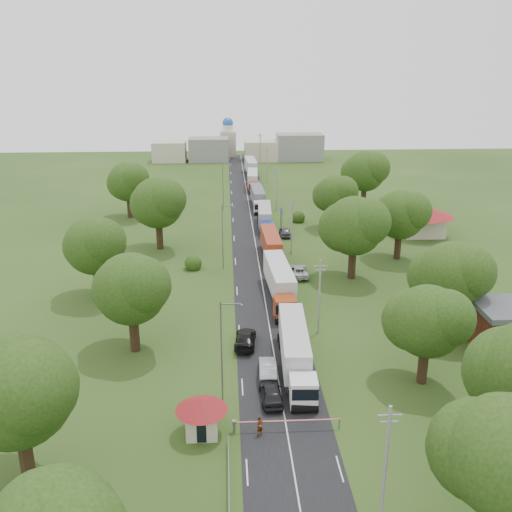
{
  "coord_description": "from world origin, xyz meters",
  "views": [
    {
      "loc": [
        -4.81,
        -65.85,
        30.16
      ],
      "look_at": [
        -0.69,
        11.83,
        3.0
      ],
      "focal_mm": 40.0,
      "sensor_mm": 36.0,
      "label": 1
    }
  ],
  "objects": [
    {
      "name": "car_lane_front",
      "position": [
        -1.0,
        -20.42,
        0.83
      ],
      "size": [
        2.17,
        4.94,
        1.66
      ],
      "primitive_type": "imported",
      "rotation": [
        0.0,
        0.0,
        3.18
      ],
      "color": "black",
      "rests_on": "ground"
    },
    {
      "name": "road",
      "position": [
        0.0,
        20.0,
        0.0
      ],
      "size": [
        8.0,
        200.0,
        0.04
      ],
      "primitive_type": "cube",
      "color": "black",
      "rests_on": "ground"
    },
    {
      "name": "ground",
      "position": [
        0.0,
        0.0,
        0.0
      ],
      "size": [
        260.0,
        260.0,
        0.0
      ],
      "primitive_type": "plane",
      "color": "#294216",
      "rests_on": "ground"
    },
    {
      "name": "tree_9",
      "position": [
        -20.01,
        -29.83,
        7.85
      ],
      "size": [
        9.6,
        9.6,
        12.05
      ],
      "color": "#382616",
      "rests_on": "ground"
    },
    {
      "name": "tree_0",
      "position": [
        11.99,
        -37.84,
        7.22
      ],
      "size": [
        8.8,
        8.8,
        11.07
      ],
      "color": "#382616",
      "rests_on": "ground"
    },
    {
      "name": "pole_2",
      "position": [
        5.5,
        21.0,
        4.68
      ],
      "size": [
        1.6,
        0.24,
        9.0
      ],
      "color": "gray",
      "rests_on": "ground"
    },
    {
      "name": "tree_10",
      "position": [
        -15.01,
        -9.84,
        7.22
      ],
      "size": [
        8.8,
        8.8,
        11.07
      ],
      "color": "#382616",
      "rests_on": "ground"
    },
    {
      "name": "boom_barrier",
      "position": [
        -1.36,
        -25.0,
        0.89
      ],
      "size": [
        9.22,
        0.35,
        1.18
      ],
      "color": "slate",
      "rests_on": "ground"
    },
    {
      "name": "tree_12",
      "position": [
        -16.01,
        25.17,
        7.85
      ],
      "size": [
        9.6,
        9.6,
        12.05
      ],
      "color": "#382616",
      "rests_on": "ground"
    },
    {
      "name": "tree_6",
      "position": [
        14.99,
        35.14,
        6.6
      ],
      "size": [
        8.0,
        8.0,
        10.1
      ],
      "color": "#382616",
      "rests_on": "ground"
    },
    {
      "name": "pole_0",
      "position": [
        5.5,
        -35.0,
        4.68
      ],
      "size": [
        1.6,
        0.24,
        9.0
      ],
      "color": "gray",
      "rests_on": "ground"
    },
    {
      "name": "truck_2",
      "position": [
        2.1,
        18.96,
        2.06
      ],
      "size": [
        2.73,
        14.01,
        3.88
      ],
      "color": "#C37816",
      "rests_on": "ground"
    },
    {
      "name": "guard_booth",
      "position": [
        -7.2,
        -25.0,
        2.16
      ],
      "size": [
        4.4,
        4.4,
        3.45
      ],
      "color": "beige",
      "rests_on": "ground"
    },
    {
      "name": "pole_4",
      "position": [
        5.5,
        77.0,
        4.68
      ],
      "size": [
        1.6,
        0.24,
        9.0
      ],
      "color": "gray",
      "rests_on": "ground"
    },
    {
      "name": "truck_4",
      "position": [
        1.86,
        52.06,
        2.03
      ],
      "size": [
        2.72,
        13.82,
        3.82
      ],
      "color": "silver",
      "rests_on": "ground"
    },
    {
      "name": "tree_13",
      "position": [
        -24.01,
        45.16,
        7.22
      ],
      "size": [
        8.8,
        8.8,
        11.07
      ],
      "color": "#382616",
      "rests_on": "ground"
    },
    {
      "name": "car_verge_near",
      "position": [
        5.5,
        11.3,
        0.78
      ],
      "size": [
        2.8,
        5.69,
        1.56
      ],
      "primitive_type": "imported",
      "rotation": [
        0.0,
        0.0,
        3.1
      ],
      "color": "#B4B4B4",
      "rests_on": "ground"
    },
    {
      "name": "car_verge_far",
      "position": [
        5.5,
        31.0,
        0.81
      ],
      "size": [
        2.04,
        4.8,
        1.62
      ],
      "primitive_type": "imported",
      "rotation": [
        0.0,
        0.0,
        3.12
      ],
      "color": "#505257",
      "rests_on": "ground"
    },
    {
      "name": "distant_town",
      "position": [
        0.68,
        110.0,
        3.49
      ],
      "size": [
        52.0,
        8.0,
        8.0
      ],
      "color": "gray",
      "rests_on": "ground"
    },
    {
      "name": "truck_3",
      "position": [
        2.29,
        36.6,
        1.99
      ],
      "size": [
        2.84,
        13.56,
        3.75
      ],
      "color": "navy",
      "rests_on": "ground"
    },
    {
      "name": "tree_4",
      "position": [
        12.99,
        10.17,
        7.85
      ],
      "size": [
        9.6,
        9.6,
        12.05
      ],
      "color": "#382616",
      "rests_on": "ground"
    },
    {
      "name": "lamp_2",
      "position": [
        -5.35,
        50.0,
        5.55
      ],
      "size": [
        2.03,
        0.22,
        10.0
      ],
      "color": "slate",
      "rests_on": "ground"
    },
    {
      "name": "pedestrian_near",
      "position": [
        -2.35,
        -25.56,
        0.86
      ],
      "size": [
        0.75,
        0.71,
        1.73
      ],
      "primitive_type": "imported",
      "rotation": [
        0.0,
        0.0,
        0.63
      ],
      "color": "gray",
      "rests_on": "ground"
    },
    {
      "name": "tree_7",
      "position": [
        23.99,
        50.17,
        7.85
      ],
      "size": [
        9.6,
        9.6,
        12.05
      ],
      "color": "#382616",
      "rests_on": "ground"
    },
    {
      "name": "lamp_0",
      "position": [
        -5.35,
        -20.0,
        5.55
      ],
      "size": [
        2.03,
        0.22,
        10.0
      ],
      "color": "slate",
      "rests_on": "ground"
    },
    {
      "name": "car_lane_mid",
      "position": [
        -1.0,
        -16.12,
        0.79
      ],
      "size": [
        1.87,
        4.87,
        1.59
      ],
      "primitive_type": "imported",
      "rotation": [
        0.0,
        0.0,
        3.1
      ],
      "color": "#A9ADB2",
      "rests_on": "ground"
    },
    {
      "name": "house_cream",
      "position": [
        30.0,
        30.0,
        3.64
      ],
      "size": [
        10.08,
        10.08,
        5.8
      ],
      "color": "beige",
      "rests_on": "ground"
    },
    {
      "name": "pole_1",
      "position": [
        5.5,
        -7.0,
        4.68
      ],
      "size": [
        1.6,
        0.24,
        9.0
      ],
      "color": "gray",
      "rests_on": "ground"
    },
    {
      "name": "tree_2",
      "position": [
        13.99,
        -17.86,
        6.6
      ],
      "size": [
        8.0,
        8.0,
        10.1
      ],
      "color": "#382616",
      "rests_on": "ground"
    },
    {
      "name": "pole_3",
      "position": [
        5.5,
        49.0,
        4.68
      ],
      "size": [
        1.6,
        0.24,
        9.0
      ],
      "color": "gray",
      "rests_on": "ground"
    },
    {
      "name": "lamp_1",
      "position": [
        -5.35,
        15.0,
        5.55
      ],
      "size": [
        2.03,
        0.22,
        10.0
      ],
      "color": "slate",
      "rests_on": "ground"
    },
    {
      "name": "car_lane_rear",
      "position": [
        -3.0,
        -9.51,
        0.79
      ],
      "size": [
        2.75,
        5.65,
        1.58
      ],
      "primitive_type": "imported",
      "rotation": [
        0.0,
        0.0,
        3.04
      ],
      "color": "black",
      "rests_on": "ground"
    },
    {
      "name": "truck_6",
      "position": [
        1.93,
        86.84,
        2.19
      ],
      "size": [
        3.05,
        14.91,
        4.12
      ],
      "color": "#2B7435",
      "rests_on": "ground"
    },
    {
      "name": "tree_3",
      "position": [
        19.99,
        -7.84,
        7.22
      ],
      "size": [
        8.8,
        8.8,
        11.07
      ],
      "color": "#382616",
      "rests_on": "ground"
    },
    {
      "name": "pedestrian_booth",
      "position": [
        -6.5,
        -22.76,
        0.91
      ],
      "size": [
        0.94,
        1.06,
        1.82
      ],
      "primitive_type": "imported",
      "rotation": [
        0.0,
        0.0,
        -1.25
      ],
      "color": "gray",
      "rests_on": "ground"
    },
    {
      "name": "tree_5",
      "position": [
        21.99,
        18.16,
        7.22
      ],
      "size": [
        8.8,
        8.8,
        11.07
      ],
      "color": "#382616",
      "rests_on": "ground"
    },
    {
      "name": "truck_0",
      "position": [
        1.85,
        -14.96,
        2.23
      ],
      "size": [
        3.17,
        15.2,
        4.2
      ],
      "color": "white",
      "rests_on": "ground"
    },
    {
      "name": "church",
      "position": [
        -4.0,
        118.0,
        5.39
      ],
      "size": [
        5.0,
        5.0,
        12.3
      ],
      "color": "beige",
      "rests_on": "ground"
    },
    {
      "name": "truck_5",
      "position": [
        1.61,
        70.56,
        2.05
      ],
      "size": [
        2.9,
        13.99,
        3.87
      ],
      "color": "#9F3818",
      "rests_on": "ground"
    },
    {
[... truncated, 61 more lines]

